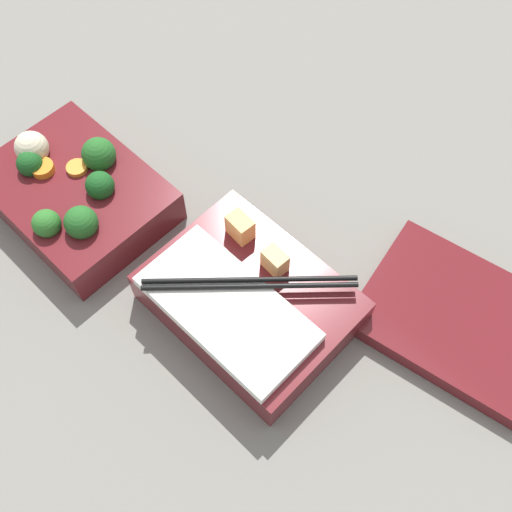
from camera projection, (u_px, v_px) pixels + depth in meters
The scene contains 4 objects.
ground_plane at pixel (168, 257), 0.64m from camera, with size 3.00×3.00×0.00m, color slate.
bento_tray_vegetable at pixel (75, 192), 0.65m from camera, with size 0.19×0.14×0.07m.
bento_tray_rice at pixel (247, 300), 0.58m from camera, with size 0.19×0.15×0.07m.
bento_lid at pixel (459, 319), 0.59m from camera, with size 0.19×0.14×0.02m, color maroon.
Camera 1 is at (0.29, -0.16, 0.55)m, focal length 42.00 mm.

